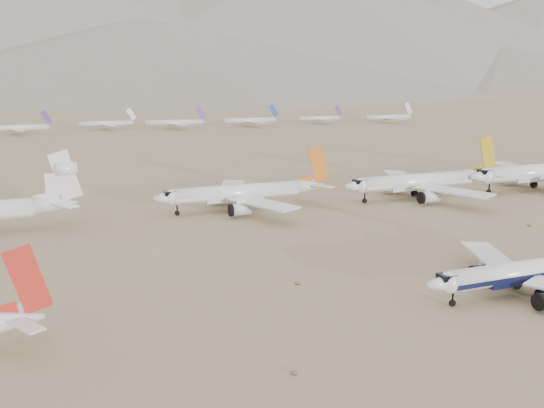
% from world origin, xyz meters
% --- Properties ---
extents(ground, '(7000.00, 7000.00, 0.00)m').
position_xyz_m(ground, '(0.00, 0.00, 0.00)').
color(ground, '#88704F').
rests_on(ground, ground).
extents(main_airliner, '(40.25, 39.31, 14.20)m').
position_xyz_m(main_airliner, '(3.96, -4.02, 3.90)').
color(main_airliner, white).
rests_on(main_airliner, ground).
extents(row2_gold_tail, '(49.57, 48.48, 17.65)m').
position_xyz_m(row2_gold_tail, '(34.40, 68.72, 4.94)').
color(row2_gold_tail, white).
rests_on(row2_gold_tail, ground).
extents(row2_orange_tail, '(46.75, 45.73, 16.68)m').
position_xyz_m(row2_orange_tail, '(-19.43, 73.46, 4.68)').
color(row2_orange_tail, white).
rests_on(row2_orange_tail, ground).
extents(distant_storage_row, '(483.41, 58.89, 15.06)m').
position_xyz_m(distant_storage_row, '(-46.25, 320.35, 4.31)').
color(distant_storage_row, silver).
rests_on(distant_storage_row, ground).
extents(mountain_range, '(7354.00, 3024.00, 470.00)m').
position_xyz_m(mountain_range, '(70.18, 1648.01, 190.32)').
color(mountain_range, slate).
rests_on(mountain_range, ground).
extents(foothills, '(4637.50, 1395.00, 155.00)m').
position_xyz_m(foothills, '(526.68, 1100.00, 67.15)').
color(foothills, slate).
rests_on(foothills, ground).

